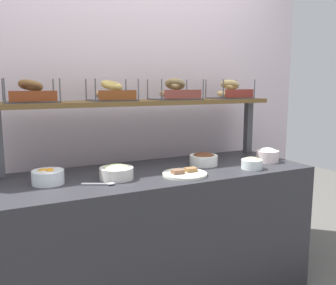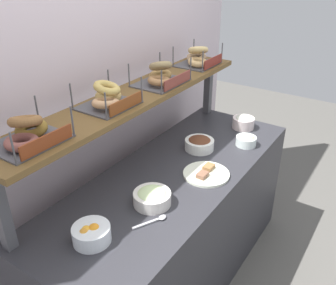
{
  "view_description": "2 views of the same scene",
  "coord_description": "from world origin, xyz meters",
  "px_view_note": "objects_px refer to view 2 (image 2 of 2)",
  "views": [
    {
      "loc": [
        -0.94,
        -2.0,
        1.39
      ],
      "look_at": [
        0.06,
        0.01,
        1.02
      ],
      "focal_mm": 38.82,
      "sensor_mm": 36.0,
      "label": 1
    },
    {
      "loc": [
        -1.52,
        -0.97,
        2.01
      ],
      "look_at": [
        0.03,
        0.06,
        1.02
      ],
      "focal_mm": 39.38,
      "sensor_mm": 36.0,
      "label": 2
    }
  ],
  "objects_px": {
    "bowl_chocolate_spread": "(199,143)",
    "bagel_basket_plain": "(198,58)",
    "bagel_basket_sesame": "(108,98)",
    "bowl_cream_cheese": "(243,122)",
    "serving_spoon_near_plate": "(155,220)",
    "bowl_fruit_salad": "(92,234)",
    "serving_plate_white": "(206,174)",
    "bagel_basket_cinnamon_raisin": "(28,133)",
    "bowl_scallion_spread": "(152,197)",
    "bagel_basket_everything": "(161,76)",
    "bowl_egg_salad": "(246,140)"
  },
  "relations": [
    {
      "from": "bowl_egg_salad",
      "to": "bagel_basket_sesame",
      "type": "xyz_separation_m",
      "value": [
        -0.77,
        0.48,
        0.44
      ]
    },
    {
      "from": "bowl_egg_salad",
      "to": "serving_spoon_near_plate",
      "type": "height_order",
      "value": "bowl_egg_salad"
    },
    {
      "from": "bowl_chocolate_spread",
      "to": "bagel_basket_sesame",
      "type": "height_order",
      "value": "bagel_basket_sesame"
    },
    {
      "from": "serving_spoon_near_plate",
      "to": "bagel_basket_cinnamon_raisin",
      "type": "bearing_deg",
      "value": 124.66
    },
    {
      "from": "serving_spoon_near_plate",
      "to": "bagel_basket_cinnamon_raisin",
      "type": "relative_size",
      "value": 0.55
    },
    {
      "from": "bagel_basket_plain",
      "to": "bagel_basket_cinnamon_raisin",
      "type": "bearing_deg",
      "value": 179.56
    },
    {
      "from": "bowl_scallion_spread",
      "to": "serving_spoon_near_plate",
      "type": "bearing_deg",
      "value": -138.34
    },
    {
      "from": "bagel_basket_everything",
      "to": "bowl_scallion_spread",
      "type": "bearing_deg",
      "value": -149.83
    },
    {
      "from": "bagel_basket_cinnamon_raisin",
      "to": "bagel_basket_plain",
      "type": "bearing_deg",
      "value": -0.44
    },
    {
      "from": "bowl_chocolate_spread",
      "to": "bagel_basket_sesame",
      "type": "xyz_separation_m",
      "value": [
        -0.55,
        0.25,
        0.44
      ]
    },
    {
      "from": "serving_spoon_near_plate",
      "to": "bowl_egg_salad",
      "type": "bearing_deg",
      "value": -3.13
    },
    {
      "from": "serving_spoon_near_plate",
      "to": "bowl_scallion_spread",
      "type": "bearing_deg",
      "value": 41.66
    },
    {
      "from": "bowl_cream_cheese",
      "to": "serving_plate_white",
      "type": "distance_m",
      "value": 0.71
    },
    {
      "from": "bagel_basket_everything",
      "to": "bagel_basket_sesame",
      "type": "bearing_deg",
      "value": 177.43
    },
    {
      "from": "bowl_chocolate_spread",
      "to": "serving_spoon_near_plate",
      "type": "height_order",
      "value": "bowl_chocolate_spread"
    },
    {
      "from": "bowl_cream_cheese",
      "to": "bagel_basket_plain",
      "type": "distance_m",
      "value": 0.56
    },
    {
      "from": "bowl_cream_cheese",
      "to": "bowl_chocolate_spread",
      "type": "relative_size",
      "value": 0.83
    },
    {
      "from": "bowl_chocolate_spread",
      "to": "bagel_basket_cinnamon_raisin",
      "type": "distance_m",
      "value": 1.15
    },
    {
      "from": "bowl_egg_salad",
      "to": "bagel_basket_plain",
      "type": "bearing_deg",
      "value": 71.58
    },
    {
      "from": "serving_spoon_near_plate",
      "to": "bagel_basket_cinnamon_raisin",
      "type": "height_order",
      "value": "bagel_basket_cinnamon_raisin"
    },
    {
      "from": "bowl_cream_cheese",
      "to": "bagel_basket_plain",
      "type": "height_order",
      "value": "bagel_basket_plain"
    },
    {
      "from": "bowl_egg_salad",
      "to": "bowl_fruit_salad",
      "type": "relative_size",
      "value": 0.78
    },
    {
      "from": "bowl_scallion_spread",
      "to": "bowl_egg_salad",
      "type": "bearing_deg",
      "value": -9.6
    },
    {
      "from": "bowl_chocolate_spread",
      "to": "bagel_basket_cinnamon_raisin",
      "type": "bearing_deg",
      "value": 166.3
    },
    {
      "from": "bowl_cream_cheese",
      "to": "bagel_basket_everything",
      "type": "relative_size",
      "value": 0.48
    },
    {
      "from": "bowl_chocolate_spread",
      "to": "bowl_fruit_salad",
      "type": "relative_size",
      "value": 1.09
    },
    {
      "from": "bowl_egg_salad",
      "to": "bowl_cream_cheese",
      "type": "relative_size",
      "value": 0.86
    },
    {
      "from": "bowl_egg_salad",
      "to": "serving_spoon_near_plate",
      "type": "xyz_separation_m",
      "value": [
        -0.96,
        0.05,
        -0.03
      ]
    },
    {
      "from": "bowl_cream_cheese",
      "to": "bagel_basket_everything",
      "type": "bearing_deg",
      "value": 148.79
    },
    {
      "from": "bowl_egg_salad",
      "to": "bagel_basket_cinnamon_raisin",
      "type": "distance_m",
      "value": 1.42
    },
    {
      "from": "bowl_egg_salad",
      "to": "serving_plate_white",
      "type": "bearing_deg",
      "value": 174.62
    },
    {
      "from": "serving_plate_white",
      "to": "bowl_cream_cheese",
      "type": "bearing_deg",
      "value": 6.39
    },
    {
      "from": "bowl_cream_cheese",
      "to": "bagel_basket_plain",
      "type": "relative_size",
      "value": 0.54
    },
    {
      "from": "bowl_fruit_salad",
      "to": "bagel_basket_everything",
      "type": "xyz_separation_m",
      "value": [
        0.91,
        0.25,
        0.44
      ]
    },
    {
      "from": "serving_spoon_near_plate",
      "to": "bagel_basket_everything",
      "type": "xyz_separation_m",
      "value": [
        0.64,
        0.41,
        0.47
      ]
    },
    {
      "from": "bowl_scallion_spread",
      "to": "bowl_fruit_salad",
      "type": "height_order",
      "value": "bowl_fruit_salad"
    },
    {
      "from": "bowl_egg_salad",
      "to": "bagel_basket_plain",
      "type": "relative_size",
      "value": 0.46
    },
    {
      "from": "serving_plate_white",
      "to": "bagel_basket_cinnamon_raisin",
      "type": "height_order",
      "value": "bagel_basket_cinnamon_raisin"
    },
    {
      "from": "bowl_cream_cheese",
      "to": "bagel_basket_everything",
      "type": "height_order",
      "value": "bagel_basket_everything"
    },
    {
      "from": "bowl_chocolate_spread",
      "to": "bagel_basket_plain",
      "type": "relative_size",
      "value": 0.64
    },
    {
      "from": "bowl_fruit_salad",
      "to": "serving_spoon_near_plate",
      "type": "distance_m",
      "value": 0.31
    },
    {
      "from": "bowl_fruit_salad",
      "to": "bagel_basket_everything",
      "type": "bearing_deg",
      "value": 15.39
    },
    {
      "from": "bagel_basket_cinnamon_raisin",
      "to": "serving_plate_white",
      "type": "bearing_deg",
      "value": -29.02
    },
    {
      "from": "serving_plate_white",
      "to": "bowl_fruit_salad",
      "type": "bearing_deg",
      "value": 167.7
    },
    {
      "from": "bowl_egg_salad",
      "to": "bowl_scallion_spread",
      "type": "bearing_deg",
      "value": 170.4
    },
    {
      "from": "bagel_basket_plain",
      "to": "bagel_basket_sesame",
      "type": "bearing_deg",
      "value": 179.55
    },
    {
      "from": "bowl_egg_salad",
      "to": "bowl_chocolate_spread",
      "type": "height_order",
      "value": "bowl_chocolate_spread"
    },
    {
      "from": "bowl_cream_cheese",
      "to": "serving_spoon_near_plate",
      "type": "distance_m",
      "value": 1.2
    },
    {
      "from": "bowl_scallion_spread",
      "to": "bagel_basket_everything",
      "type": "relative_size",
      "value": 0.59
    },
    {
      "from": "bowl_chocolate_spread",
      "to": "serving_spoon_near_plate",
      "type": "distance_m",
      "value": 0.76
    }
  ]
}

